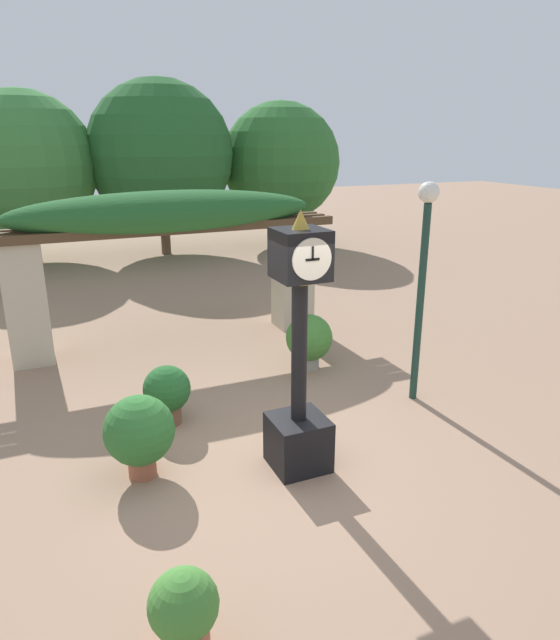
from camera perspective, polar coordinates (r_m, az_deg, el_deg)
name	(u,v)px	position (r m, az deg, el deg)	size (l,w,h in m)	color
ground_plane	(264,464)	(6.52, -1.59, -14.20)	(60.00, 60.00, 0.00)	#9E7A60
pedestal_clock	(299,369)	(5.97, 1.91, -4.95)	(0.59, 0.59, 2.80)	black
pergola	(168,232)	(9.70, -11.15, 8.62)	(5.77, 1.22, 2.61)	#BCB299
potted_plant_near_left	(167,392)	(7.29, -11.23, -7.04)	(0.59, 0.59, 0.76)	brown
potted_plant_near_right	(184,612)	(4.40, -9.58, -26.88)	(0.49, 0.49, 0.71)	#9E563D
potted_plant_far_left	(309,339)	(8.79, 2.93, -1.91)	(0.72, 0.72, 0.86)	gray
potted_plant_far_right	(139,432)	(6.25, -13.88, -10.82)	(0.75, 0.75, 0.91)	#9E563D
lamp_post	(423,261)	(7.57, 14.15, 5.74)	(0.26, 0.26, 2.93)	#19382D
tree_line	(102,163)	(17.37, -17.37, 14.80)	(14.43, 4.39, 5.01)	brown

